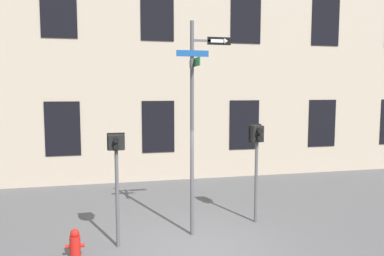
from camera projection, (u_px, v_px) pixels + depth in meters
name	position (u px, v px, depth m)	size (l,w,h in m)	color
ground_plane	(197.00, 248.00, 8.17)	(60.00, 60.00, 0.00)	#515154
building_facade	(156.00, 15.00, 13.96)	(24.00, 0.63, 12.46)	tan
street_sign_pole	(195.00, 113.00, 8.68)	(1.29, 1.01, 5.01)	#4C4C51
pedestrian_signal_left	(116.00, 159.00, 8.07)	(0.38, 0.40, 2.52)	#4C4C51
pedestrian_signal_right	(257.00, 146.00, 9.62)	(0.34, 0.40, 2.57)	#4C4C51
fire_hydrant	(75.00, 244.00, 7.69)	(0.38, 0.22, 0.61)	red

